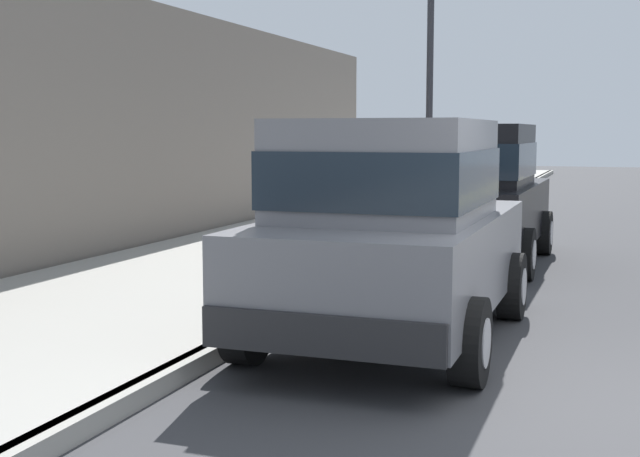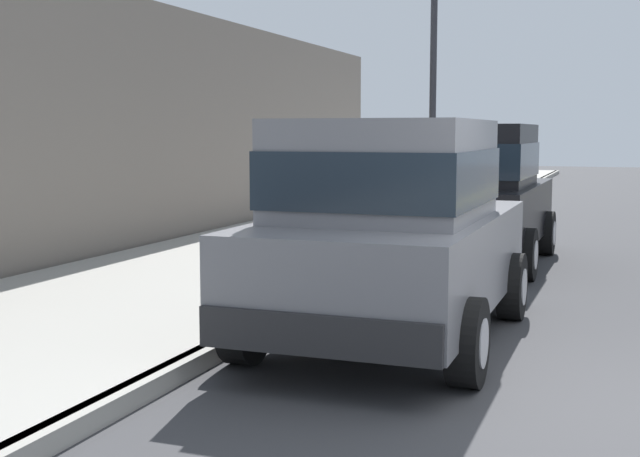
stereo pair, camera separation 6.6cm
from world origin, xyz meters
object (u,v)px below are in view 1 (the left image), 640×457
car_grey_hatchback (391,228)px  car_black_hatchback (470,192)px  street_lamp (430,68)px  dog_black (242,251)px  fire_hydrant (381,219)px

car_grey_hatchback → car_black_hatchback: bearing=91.5°
car_black_hatchback → street_lamp: 4.27m
street_lamp → dog_black: bearing=-97.2°
dog_black → street_lamp: (0.78, 6.21, 2.48)m
dog_black → fire_hydrant: 3.52m
dog_black → street_lamp: street_lamp is taller
car_grey_hatchback → street_lamp: (-1.48, 8.06, 1.93)m
car_black_hatchback → street_lamp: bearing=111.0°
car_black_hatchback → fire_hydrant: size_ratio=5.26×
car_grey_hatchback → car_black_hatchback: size_ratio=1.00×
car_black_hatchback → dog_black: size_ratio=5.17×
car_black_hatchback → street_lamp: street_lamp is taller
fire_hydrant → street_lamp: 3.68m
car_black_hatchback → car_grey_hatchback: bearing=-88.5°
car_grey_hatchback → fire_hydrant: bearing=106.6°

